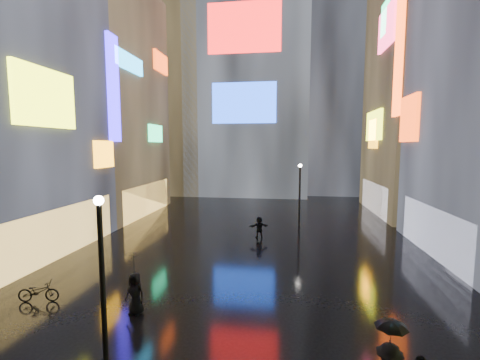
# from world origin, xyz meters

# --- Properties ---
(ground) EXTENTS (140.00, 140.00, 0.00)m
(ground) POSITION_xyz_m (0.00, 20.00, 0.00)
(ground) COLOR black
(ground) RESTS_ON ground
(building_left_far) EXTENTS (10.28, 12.00, 22.00)m
(building_left_far) POSITION_xyz_m (-15.98, 26.00, 10.98)
(building_left_far) COLOR black
(building_left_far) RESTS_ON ground
(building_right_far) EXTENTS (10.28, 12.00, 28.00)m
(building_right_far) POSITION_xyz_m (15.98, 30.00, 13.98)
(building_right_far) COLOR black
(building_right_far) RESTS_ON ground
(tower_main) EXTENTS (16.00, 14.20, 42.00)m
(tower_main) POSITION_xyz_m (-3.00, 43.97, 21.01)
(tower_main) COLOR black
(tower_main) RESTS_ON ground
(tower_flank_right) EXTENTS (12.00, 12.00, 34.00)m
(tower_flank_right) POSITION_xyz_m (9.00, 46.00, 17.00)
(tower_flank_right) COLOR black
(tower_flank_right) RESTS_ON ground
(tower_flank_left) EXTENTS (10.00, 10.00, 26.00)m
(tower_flank_left) POSITION_xyz_m (-14.00, 42.00, 13.00)
(tower_flank_left) COLOR black
(tower_flank_left) RESTS_ON ground
(lamp_near) EXTENTS (0.30, 0.30, 5.20)m
(lamp_near) POSITION_xyz_m (-3.24, 5.26, 2.94)
(lamp_near) COLOR black
(lamp_near) RESTS_ON ground
(lamp_far) EXTENTS (0.30, 0.30, 5.20)m
(lamp_far) POSITION_xyz_m (3.40, 23.34, 2.94)
(lamp_far) COLOR black
(lamp_far) RESTS_ON ground
(pedestrian_4) EXTENTS (0.90, 0.68, 1.67)m
(pedestrian_4) POSITION_xyz_m (-3.64, 8.10, 0.83)
(pedestrian_4) COLOR black
(pedestrian_4) RESTS_ON ground
(pedestrian_5) EXTENTS (1.51, 0.95, 1.55)m
(pedestrian_5) POSITION_xyz_m (0.37, 19.41, 0.78)
(pedestrian_5) COLOR black
(pedestrian_5) RESTS_ON ground
(umbrella_1) EXTENTS (0.81, 0.81, 0.66)m
(umbrella_1) POSITION_xyz_m (4.79, 4.50, 2.11)
(umbrella_1) COLOR black
(umbrella_1) RESTS_ON pedestrian_2
(umbrella_2) EXTENTS (0.99, 1.01, 0.88)m
(umbrella_2) POSITION_xyz_m (-3.64, 8.10, 2.11)
(umbrella_2) COLOR black
(umbrella_2) RESTS_ON pedestrian_4
(bicycle) EXTENTS (1.79, 0.91, 0.89)m
(bicycle) POSITION_xyz_m (-8.21, 8.45, 0.45)
(bicycle) COLOR black
(bicycle) RESTS_ON ground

